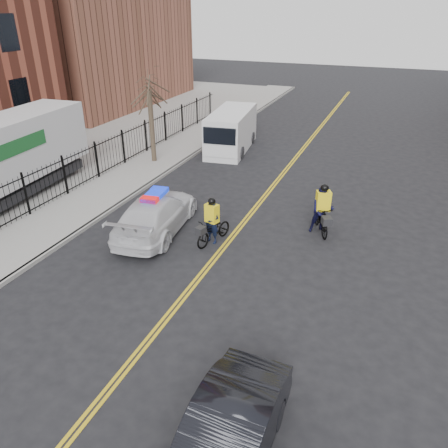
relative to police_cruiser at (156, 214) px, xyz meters
name	(u,v)px	position (x,y,z in m)	size (l,w,h in m)	color
ground	(200,277)	(3.10, -2.47, -0.79)	(120.00, 120.00, 0.00)	black
center_line_left	(265,193)	(3.02, 5.53, -0.78)	(0.10, 60.00, 0.01)	gold
center_line_right	(268,194)	(3.18, 5.53, -0.78)	(0.10, 60.00, 0.01)	gold
sidewalk	(138,173)	(-4.40, 5.53, -0.71)	(3.00, 60.00, 0.15)	gray
curb	(162,176)	(-2.90, 5.53, -0.71)	(0.20, 60.00, 0.15)	gray
iron_fence	(113,154)	(-5.90, 5.53, 0.21)	(0.12, 28.00, 2.00)	black
warehouse_far	(79,21)	(-19.90, 21.53, 6.21)	(14.00, 18.00, 14.00)	brown
street_tree	(150,103)	(-4.50, 7.53, 2.75)	(3.20, 3.20, 4.80)	#352B1F
police_cruiser	(156,214)	(0.00, 0.00, 0.00)	(2.85, 5.60, 1.72)	silver
dark_sedan	(225,444)	(6.52, -8.65, -0.03)	(1.59, 4.57, 1.51)	black
cargo_van	(231,132)	(-1.20, 11.59, 0.42)	(2.89, 6.12, 2.47)	silver
cyclist_near	(212,227)	(2.51, -0.01, -0.12)	(1.20, 2.06, 1.91)	black
cyclist_far	(322,214)	(6.34, 2.45, 0.06)	(1.42, 2.17, 2.13)	black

